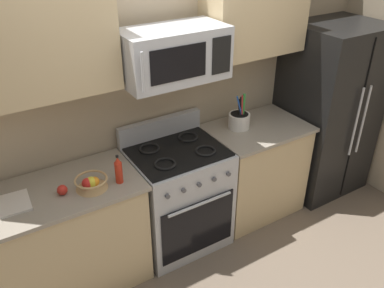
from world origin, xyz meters
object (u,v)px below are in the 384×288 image
(utensil_crock, at_px, (239,120))
(range_oven, at_px, (178,196))
(fruit_basket, at_px, (91,183))
(apple_loose, at_px, (62,190))
(bottle_hot_sauce, at_px, (119,170))
(cutting_board, at_px, (6,206))
(microwave, at_px, (173,54))
(refrigerator, at_px, (327,111))

(utensil_crock, bearing_deg, range_oven, -173.23)
(fruit_basket, bearing_deg, utensil_crock, 7.72)
(utensil_crock, height_order, apple_loose, utensil_crock)
(utensil_crock, bearing_deg, bottle_hot_sauce, -169.71)
(range_oven, bearing_deg, cutting_board, -179.55)
(microwave, distance_m, cutting_board, 1.52)
(range_oven, height_order, fruit_basket, range_oven)
(microwave, distance_m, apple_loose, 1.21)
(microwave, distance_m, utensil_crock, 0.99)
(microwave, height_order, utensil_crock, microwave)
(range_oven, bearing_deg, refrigerator, -0.57)
(microwave, relative_size, fruit_basket, 3.35)
(refrigerator, height_order, fruit_basket, refrigerator)
(range_oven, height_order, cutting_board, range_oven)
(fruit_basket, bearing_deg, bottle_hot_sauce, -8.91)
(apple_loose, bearing_deg, refrigerator, 1.21)
(utensil_crock, bearing_deg, refrigerator, -5.42)
(cutting_board, bearing_deg, utensil_crock, 2.64)
(fruit_basket, distance_m, bottle_hot_sauce, 0.20)
(microwave, distance_m, bottle_hot_sauce, 0.91)
(refrigerator, bearing_deg, cutting_board, 179.86)
(refrigerator, height_order, microwave, microwave)
(utensil_crock, xyz_separation_m, bottle_hot_sauce, (-1.24, -0.22, 0.03))
(utensil_crock, relative_size, apple_loose, 4.64)
(utensil_crock, relative_size, fruit_basket, 1.45)
(microwave, xyz_separation_m, bottle_hot_sauce, (-0.55, -0.17, -0.69))
(apple_loose, bearing_deg, range_oven, 4.47)
(cutting_board, bearing_deg, microwave, 1.67)
(microwave, height_order, apple_loose, microwave)
(bottle_hot_sauce, bearing_deg, range_oven, 14.52)
(refrigerator, bearing_deg, fruit_basket, -177.78)
(apple_loose, relative_size, bottle_hot_sauce, 0.32)
(range_oven, distance_m, microwave, 1.23)
(bottle_hot_sauce, bearing_deg, refrigerator, 3.18)
(refrigerator, xyz_separation_m, cutting_board, (-3.02, 0.01, 0.06))
(microwave, bearing_deg, utensil_crock, 4.46)
(utensil_crock, bearing_deg, fruit_basket, -172.28)
(fruit_basket, xyz_separation_m, cutting_board, (-0.55, 0.10, -0.04))
(utensil_crock, bearing_deg, apple_loose, -174.56)
(fruit_basket, bearing_deg, apple_loose, 168.36)
(cutting_board, bearing_deg, fruit_basket, -10.65)
(refrigerator, relative_size, utensil_crock, 5.17)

